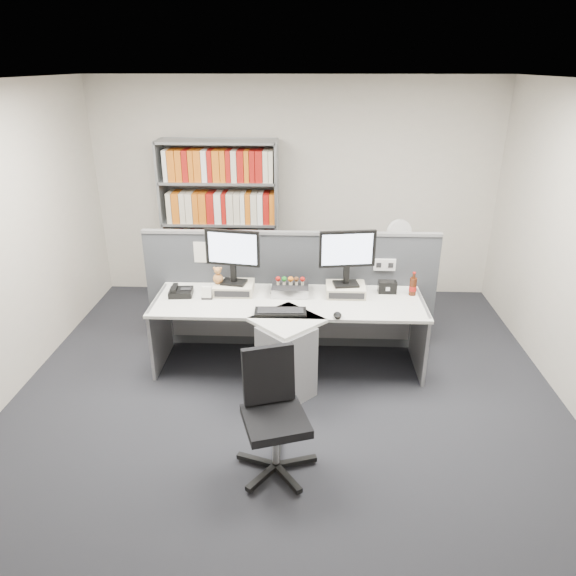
{
  "coord_description": "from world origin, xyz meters",
  "views": [
    {
      "loc": [
        0.18,
        -3.77,
        2.82
      ],
      "look_at": [
        0.0,
        0.65,
        0.92
      ],
      "focal_mm": 32.84,
      "sensor_mm": 36.0,
      "label": 1
    }
  ],
  "objects_px": {
    "monitor_right": "(347,253)",
    "filing_cabinet": "(394,289)",
    "cola_bottle": "(413,286)",
    "desk_fan": "(398,235)",
    "keyboard": "(280,312)",
    "desktop_pc": "(290,288)",
    "mouse": "(338,315)",
    "desk_phone": "(180,292)",
    "desk_calendar": "(207,294)",
    "desk": "(288,336)",
    "office_chair": "(273,410)",
    "speaker": "(387,287)",
    "shelving_unit": "(221,225)",
    "monitor_left": "(233,252)"
  },
  "relations": [
    {
      "from": "desk",
      "to": "desk_fan",
      "type": "relative_size",
      "value": 5.2
    },
    {
      "from": "desktop_pc",
      "to": "keyboard",
      "type": "height_order",
      "value": "desktop_pc"
    },
    {
      "from": "monitor_right",
      "to": "office_chair",
      "type": "xyz_separation_m",
      "value": [
        -0.61,
        -1.59,
        -0.65
      ]
    },
    {
      "from": "desktop_pc",
      "to": "shelving_unit",
      "type": "xyz_separation_m",
      "value": [
        -0.91,
        1.45,
        0.21
      ]
    },
    {
      "from": "mouse",
      "to": "office_chair",
      "type": "distance_m",
      "value": 1.22
    },
    {
      "from": "keyboard",
      "to": "monitor_right",
      "type": "bearing_deg",
      "value": 35.97
    },
    {
      "from": "mouse",
      "to": "desk_fan",
      "type": "relative_size",
      "value": 0.24
    },
    {
      "from": "speaker",
      "to": "filing_cabinet",
      "type": "xyz_separation_m",
      "value": [
        0.23,
        0.95,
        -0.43
      ]
    },
    {
      "from": "keyboard",
      "to": "mouse",
      "type": "xyz_separation_m",
      "value": [
        0.51,
        -0.07,
        0.01
      ]
    },
    {
      "from": "desktop_pc",
      "to": "mouse",
      "type": "relative_size",
      "value": 3.0
    },
    {
      "from": "monitor_left",
      "to": "desk_fan",
      "type": "xyz_separation_m",
      "value": [
        1.75,
        1.02,
        -0.13
      ]
    },
    {
      "from": "desk_fan",
      "to": "office_chair",
      "type": "height_order",
      "value": "desk_fan"
    },
    {
      "from": "desk_calendar",
      "to": "desk_fan",
      "type": "bearing_deg",
      "value": 30.43
    },
    {
      "from": "desk",
      "to": "desk_phone",
      "type": "xyz_separation_m",
      "value": [
        -1.06,
        0.3,
        0.3
      ]
    },
    {
      "from": "desk",
      "to": "shelving_unit",
      "type": "xyz_separation_m",
      "value": [
        -0.9,
        1.85,
        0.52
      ]
    },
    {
      "from": "desktop_pc",
      "to": "desk_phone",
      "type": "bearing_deg",
      "value": -174.58
    },
    {
      "from": "desk_calendar",
      "to": "filing_cabinet",
      "type": "bearing_deg",
      "value": 30.44
    },
    {
      "from": "desk_calendar",
      "to": "keyboard",
      "type": "bearing_deg",
      "value": -22.0
    },
    {
      "from": "shelving_unit",
      "to": "monitor_right",
      "type": "bearing_deg",
      "value": -45.25
    },
    {
      "from": "keyboard",
      "to": "speaker",
      "type": "relative_size",
      "value": 2.65
    },
    {
      "from": "mouse",
      "to": "desk_calendar",
      "type": "relative_size",
      "value": 0.97
    },
    {
      "from": "office_chair",
      "to": "filing_cabinet",
      "type": "bearing_deg",
      "value": 64.25
    },
    {
      "from": "cola_bottle",
      "to": "desk_fan",
      "type": "bearing_deg",
      "value": 90.44
    },
    {
      "from": "filing_cabinet",
      "to": "desk",
      "type": "bearing_deg",
      "value": -130.61
    },
    {
      "from": "desk_phone",
      "to": "desk_calendar",
      "type": "xyz_separation_m",
      "value": [
        0.27,
        -0.07,
        0.02
      ]
    },
    {
      "from": "filing_cabinet",
      "to": "office_chair",
      "type": "relative_size",
      "value": 0.75
    },
    {
      "from": "shelving_unit",
      "to": "desk_calendar",
      "type": "bearing_deg",
      "value": -86.12
    },
    {
      "from": "desk_calendar",
      "to": "cola_bottle",
      "type": "xyz_separation_m",
      "value": [
        2.0,
        0.17,
        0.04
      ]
    },
    {
      "from": "monitor_left",
      "to": "office_chair",
      "type": "bearing_deg",
      "value": -72.9
    },
    {
      "from": "speaker",
      "to": "desk_fan",
      "type": "distance_m",
      "value": 1.01
    },
    {
      "from": "mouse",
      "to": "monitor_right",
      "type": "bearing_deg",
      "value": 78.87
    },
    {
      "from": "monitor_left",
      "to": "cola_bottle",
      "type": "bearing_deg",
      "value": 0.6
    },
    {
      "from": "mouse",
      "to": "desk_fan",
      "type": "xyz_separation_m",
      "value": [
        0.75,
        1.53,
        0.27
      ]
    },
    {
      "from": "monitor_right",
      "to": "filing_cabinet",
      "type": "height_order",
      "value": "monitor_right"
    },
    {
      "from": "keyboard",
      "to": "filing_cabinet",
      "type": "height_order",
      "value": "keyboard"
    },
    {
      "from": "filing_cabinet",
      "to": "desk_fan",
      "type": "relative_size",
      "value": 1.4
    },
    {
      "from": "mouse",
      "to": "desk_phone",
      "type": "relative_size",
      "value": 0.5
    },
    {
      "from": "speaker",
      "to": "monitor_left",
      "type": "bearing_deg",
      "value": -177.62
    },
    {
      "from": "speaker",
      "to": "cola_bottle",
      "type": "height_order",
      "value": "cola_bottle"
    },
    {
      "from": "speaker",
      "to": "shelving_unit",
      "type": "relative_size",
      "value": 0.09
    },
    {
      "from": "mouse",
      "to": "desk_phone",
      "type": "xyz_separation_m",
      "value": [
        -1.52,
        0.43,
        0.01
      ]
    },
    {
      "from": "desk_fan",
      "to": "monitor_left",
      "type": "bearing_deg",
      "value": -149.83
    },
    {
      "from": "desktop_pc",
      "to": "mouse",
      "type": "height_order",
      "value": "desktop_pc"
    },
    {
      "from": "desktop_pc",
      "to": "office_chair",
      "type": "height_order",
      "value": "office_chair"
    },
    {
      "from": "filing_cabinet",
      "to": "desktop_pc",
      "type": "bearing_deg",
      "value": -139.98
    },
    {
      "from": "desk_fan",
      "to": "filing_cabinet",
      "type": "bearing_deg",
      "value": 90.0
    },
    {
      "from": "desk_calendar",
      "to": "office_chair",
      "type": "xyz_separation_m",
      "value": [
        0.73,
        -1.44,
        -0.28
      ]
    },
    {
      "from": "desk_phone",
      "to": "office_chair",
      "type": "bearing_deg",
      "value": -56.24
    },
    {
      "from": "desk_calendar",
      "to": "shelving_unit",
      "type": "distance_m",
      "value": 1.63
    },
    {
      "from": "desk",
      "to": "cola_bottle",
      "type": "relative_size",
      "value": 10.94
    }
  ]
}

